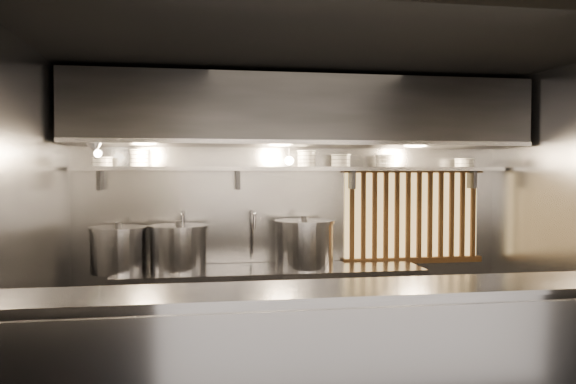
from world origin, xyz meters
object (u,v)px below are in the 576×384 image
object	(u,v)px
heat_lamp	(95,147)
stock_pot_mid	(179,247)
stock_pot_right	(304,244)
pendant_bulb	(289,161)
stock_pot_left	(118,249)

from	to	relation	value
heat_lamp	stock_pot_mid	world-z (taller)	heat_lamp
stock_pot_mid	stock_pot_right	distance (m)	1.22
pendant_bulb	stock_pot_left	bearing A→B (deg)	-178.65
pendant_bulb	stock_pot_mid	size ratio (longest dim) A/B	0.26
stock_pot_left	heat_lamp	bearing A→B (deg)	-115.47
pendant_bulb	stock_pot_mid	bearing A→B (deg)	-177.77
heat_lamp	stock_pot_right	world-z (taller)	heat_lamp
stock_pot_left	stock_pot_mid	distance (m)	0.56
stock_pot_left	stock_pot_right	bearing A→B (deg)	-1.27
pendant_bulb	stock_pot_right	size ratio (longest dim) A/B	0.24
pendant_bulb	stock_pot_left	size ratio (longest dim) A/B	0.31
stock_pot_mid	pendant_bulb	bearing A→B (deg)	2.23
stock_pot_mid	stock_pot_right	size ratio (longest dim) A/B	0.91
heat_lamp	pendant_bulb	size ratio (longest dim) A/B	1.87
heat_lamp	stock_pot_left	xyz separation A→B (m)	(0.15, 0.31, -0.95)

